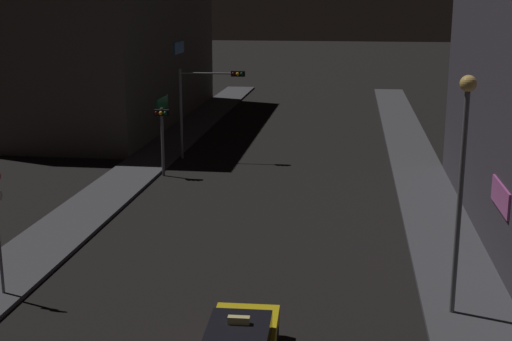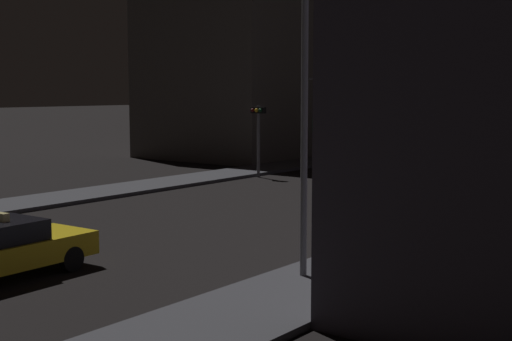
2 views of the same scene
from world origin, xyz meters
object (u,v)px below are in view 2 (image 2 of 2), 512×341
traffic_light_overhead (326,102)px  street_lamp_near_block (305,71)px  traffic_light_left_kerb (258,126)px  taxi (3,249)px

traffic_light_overhead → street_lamp_near_block: 23.28m
traffic_light_overhead → traffic_light_left_kerb: size_ratio=1.45×
traffic_light_left_kerb → street_lamp_near_block: bearing=-49.7°
taxi → traffic_light_left_kerb: traffic_light_left_kerb is taller
traffic_light_overhead → taxi: bearing=-76.2°
taxi → traffic_light_overhead: traffic_light_overhead is taller
street_lamp_near_block → traffic_light_overhead: bearing=120.6°
traffic_light_overhead → traffic_light_left_kerb: bearing=-108.7°
traffic_light_overhead → street_lamp_near_block: size_ratio=0.75×
traffic_light_left_kerb → street_lamp_near_block: size_ratio=0.52×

